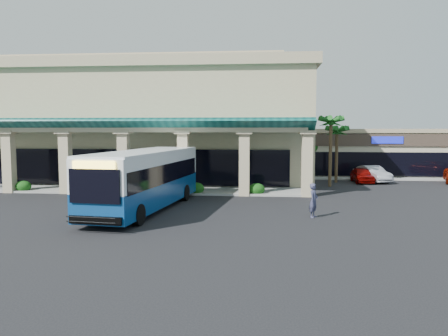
# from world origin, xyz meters

# --- Properties ---
(ground) EXTENTS (110.00, 110.00, 0.00)m
(ground) POSITION_xyz_m (0.00, 0.00, 0.00)
(ground) COLOR black
(main_building) EXTENTS (30.80, 14.80, 11.35)m
(main_building) POSITION_xyz_m (-8.00, 16.00, 5.67)
(main_building) COLOR #BDAF87
(main_building) RESTS_ON ground
(arcade) EXTENTS (30.00, 6.20, 5.70)m
(arcade) POSITION_xyz_m (-8.00, 6.80, 2.85)
(arcade) COLOR #0C4D49
(arcade) RESTS_ON ground
(strip_mall) EXTENTS (22.50, 12.50, 4.90)m
(strip_mall) POSITION_xyz_m (18.00, 24.00, 2.45)
(strip_mall) COLOR beige
(strip_mall) RESTS_ON ground
(palm_0) EXTENTS (2.40, 2.40, 6.60)m
(palm_0) POSITION_xyz_m (8.50, 11.00, 3.30)
(palm_0) COLOR #16551A
(palm_0) RESTS_ON ground
(palm_1) EXTENTS (2.40, 2.40, 5.80)m
(palm_1) POSITION_xyz_m (9.50, 14.00, 2.90)
(palm_1) COLOR #16551A
(palm_1) RESTS_ON ground
(broadleaf_tree) EXTENTS (2.60, 2.60, 4.81)m
(broadleaf_tree) POSITION_xyz_m (7.50, 19.00, 2.41)
(broadleaf_tree) COLOR #13450F
(broadleaf_tree) RESTS_ON ground
(transit_bus) EXTENTS (4.46, 13.02, 3.56)m
(transit_bus) POSITION_xyz_m (-4.15, -1.00, 1.78)
(transit_bus) COLOR navy
(transit_bus) RESTS_ON ground
(pedestrian) EXTENTS (0.71, 0.81, 1.88)m
(pedestrian) POSITION_xyz_m (5.64, -2.42, 0.94)
(pedestrian) COLOR #393A58
(pedestrian) RESTS_ON ground
(car_silver) EXTENTS (1.63, 4.05, 1.38)m
(car_silver) POSITION_xyz_m (11.87, 14.20, 0.69)
(car_silver) COLOR #870805
(car_silver) RESTS_ON ground
(car_white) EXTENTS (2.86, 4.79, 1.49)m
(car_white) POSITION_xyz_m (12.92, 14.75, 0.75)
(car_white) COLOR #9E9FA7
(car_white) RESTS_ON ground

